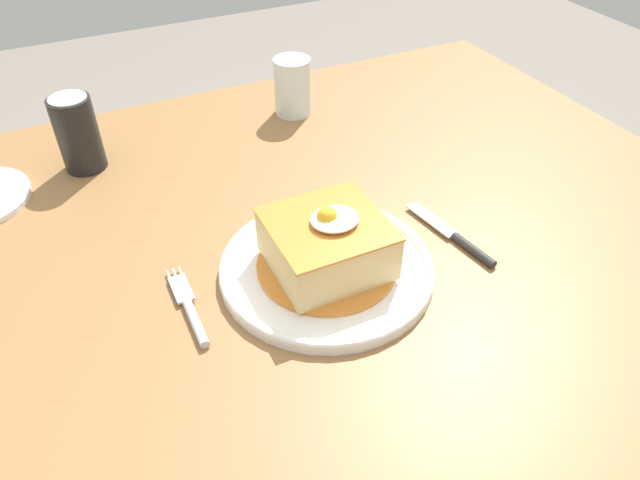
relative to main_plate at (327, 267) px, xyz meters
name	(u,v)px	position (x,y,z in m)	size (l,w,h in m)	color
dining_table	(270,297)	(-0.06, 0.07, -0.10)	(1.43, 1.02, 0.73)	olive
main_plate	(327,267)	(0.00, 0.00, 0.00)	(0.28, 0.28, 0.02)	white
sandwich_meal	(327,245)	(0.00, 0.00, 0.04)	(0.18, 0.18, 0.10)	orange
fork	(191,312)	(-0.18, 0.00, 0.00)	(0.02, 0.14, 0.01)	silver
knife	(461,241)	(0.19, -0.03, 0.00)	(0.04, 0.17, 0.01)	#262628
soda_can	(78,134)	(-0.24, 0.40, 0.05)	(0.07, 0.07, 0.12)	black
drinking_glass	(293,90)	(0.14, 0.43, 0.04)	(0.07, 0.07, 0.10)	#3F2314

